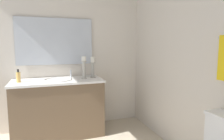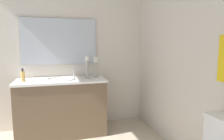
% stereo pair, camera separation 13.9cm
% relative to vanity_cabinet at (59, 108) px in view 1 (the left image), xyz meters
% --- Properties ---
extents(wall_back, '(2.96, 0.04, 2.45)m').
position_rel_vanity_cabinet_xyz_m(wall_back, '(1.15, 1.42, 0.80)').
color(wall_back, silver).
rests_on(wall_back, ground).
extents(wall_left, '(0.04, 2.70, 2.45)m').
position_rel_vanity_cabinet_xyz_m(wall_left, '(-0.33, 0.07, 0.80)').
color(wall_left, silver).
rests_on(wall_left, ground).
extents(vanity_cabinet, '(0.58, 1.30, 0.84)m').
position_rel_vanity_cabinet_xyz_m(vanity_cabinet, '(0.00, 0.00, 0.00)').
color(vanity_cabinet, brown).
rests_on(vanity_cabinet, ground).
extents(sink_basin, '(0.40, 0.40, 0.24)m').
position_rel_vanity_cabinet_xyz_m(sink_basin, '(-0.00, 0.00, 0.38)').
color(sink_basin, white).
rests_on(sink_basin, vanity_cabinet).
extents(mirror, '(0.02, 1.15, 0.72)m').
position_rel_vanity_cabinet_xyz_m(mirror, '(-0.28, 0.00, 0.98)').
color(mirror, silver).
extents(candle_holder_tall, '(0.09, 0.09, 0.32)m').
position_rel_vanity_cabinet_xyz_m(candle_holder_tall, '(-0.03, 0.53, 0.59)').
color(candle_holder_tall, '#B7B2A5').
rests_on(candle_holder_tall, vanity_cabinet).
extents(candle_holder_short, '(0.09, 0.09, 0.33)m').
position_rel_vanity_cabinet_xyz_m(candle_holder_short, '(0.03, 0.38, 0.60)').
color(candle_holder_short, '#B7B2A5').
rests_on(candle_holder_short, vanity_cabinet).
extents(soap_bottle, '(0.06, 0.06, 0.18)m').
position_rel_vanity_cabinet_xyz_m(soap_bottle, '(0.02, -0.52, 0.49)').
color(soap_bottle, '#E5B259').
rests_on(soap_bottle, vanity_cabinet).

